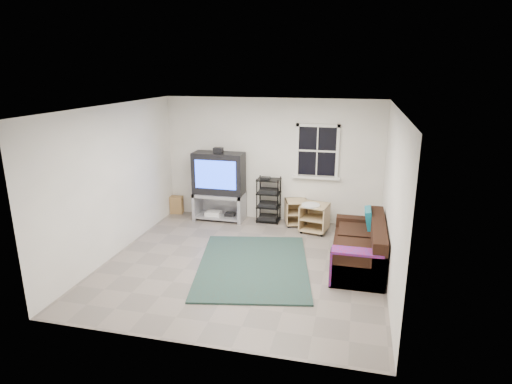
% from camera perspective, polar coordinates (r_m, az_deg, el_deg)
% --- Properties ---
extents(room, '(4.60, 4.62, 4.60)m').
position_cam_1_polar(room, '(8.85, 8.14, 4.97)').
color(room, slate).
rests_on(room, ground).
extents(tv_unit, '(1.08, 0.54, 1.58)m').
position_cam_1_polar(tv_unit, '(9.15, -4.94, 1.53)').
color(tv_unit, '#A2A3AB').
rests_on(tv_unit, ground).
extents(av_rack, '(0.49, 0.35, 0.97)m').
position_cam_1_polar(av_rack, '(9.09, 1.69, -1.43)').
color(av_rack, black).
rests_on(av_rack, ground).
extents(side_table_left, '(0.56, 0.56, 0.53)m').
position_cam_1_polar(side_table_left, '(9.03, 5.36, -2.56)').
color(side_table_left, tan).
rests_on(side_table_left, ground).
extents(side_table_right, '(0.60, 0.60, 0.60)m').
position_cam_1_polar(side_table_right, '(8.67, 7.83, -3.11)').
color(side_table_right, tan).
rests_on(side_table_right, ground).
extents(sofa, '(0.82, 1.85, 0.84)m').
position_cam_1_polar(sofa, '(7.35, 13.75, -7.33)').
color(sofa, black).
rests_on(sofa, ground).
extents(shag_rug, '(2.23, 2.76, 0.03)m').
position_cam_1_polar(shag_rug, '(7.22, -0.39, -9.76)').
color(shag_rug, '#302015').
rests_on(shag_rug, ground).
extents(paper_bag, '(0.30, 0.21, 0.40)m').
position_cam_1_polar(paper_bag, '(9.85, -10.53, -1.68)').
color(paper_bag, '#A17B48').
rests_on(paper_bag, ground).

